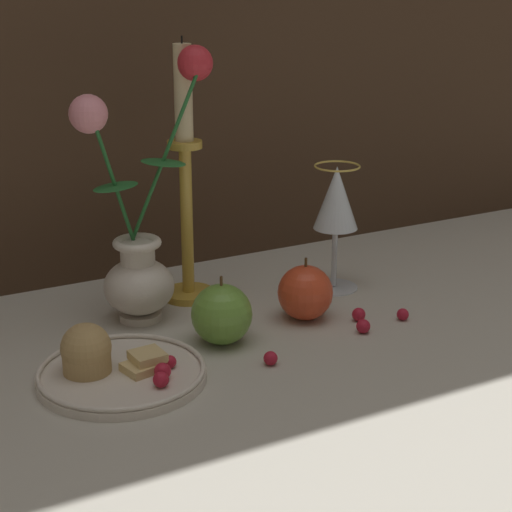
# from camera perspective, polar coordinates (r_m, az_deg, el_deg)

# --- Properties ---
(ground_plane) EXTENTS (2.40, 2.40, 0.00)m
(ground_plane) POSITION_cam_1_polar(r_m,az_deg,el_deg) (1.13, -1.15, -4.75)
(ground_plane) COLOR #B7B2A3
(ground_plane) RESTS_ON ground
(vase) EXTENTS (0.19, 0.09, 0.36)m
(vase) POSITION_cam_1_polar(r_m,az_deg,el_deg) (1.13, -7.80, 0.97)
(vase) COLOR silver
(vase) RESTS_ON ground_plane
(plate_with_pastries) EXTENTS (0.20, 0.20, 0.07)m
(plate_with_pastries) POSITION_cam_1_polar(r_m,az_deg,el_deg) (1.00, -9.57, -7.27)
(plate_with_pastries) COLOR silver
(plate_with_pastries) RESTS_ON ground_plane
(wine_glass) EXTENTS (0.07, 0.07, 0.19)m
(wine_glass) POSITION_cam_1_polar(r_m,az_deg,el_deg) (1.23, 5.36, 3.51)
(wine_glass) COLOR silver
(wine_glass) RESTS_ON ground_plane
(candlestick) EXTENTS (0.07, 0.07, 0.37)m
(candlestick) POSITION_cam_1_polar(r_m,az_deg,el_deg) (1.18, -4.70, 4.56)
(candlestick) COLOR gold
(candlestick) RESTS_ON ground_plane
(apple_beside_vase) EXTENTS (0.07, 0.07, 0.09)m
(apple_beside_vase) POSITION_cam_1_polar(r_m,az_deg,el_deg) (1.15, 3.30, -2.45)
(apple_beside_vase) COLOR #D14223
(apple_beside_vase) RESTS_ON ground_plane
(apple_near_glass) EXTENTS (0.08, 0.08, 0.09)m
(apple_near_glass) POSITION_cam_1_polar(r_m,az_deg,el_deg) (1.08, -2.30, -3.90)
(apple_near_glass) COLOR #669938
(apple_near_glass) RESTS_ON ground_plane
(berry_near_plate) EXTENTS (0.02, 0.02, 0.02)m
(berry_near_plate) POSITION_cam_1_polar(r_m,az_deg,el_deg) (1.12, 7.16, -4.67)
(berry_near_plate) COLOR #AD192D
(berry_near_plate) RESTS_ON ground_plane
(berry_front_center) EXTENTS (0.02, 0.02, 0.02)m
(berry_front_center) POSITION_cam_1_polar(r_m,az_deg,el_deg) (1.03, 0.98, -6.83)
(berry_front_center) COLOR #AD192D
(berry_front_center) RESTS_ON ground_plane
(berry_by_glass_stem) EXTENTS (0.02, 0.02, 0.02)m
(berry_by_glass_stem) POSITION_cam_1_polar(r_m,az_deg,el_deg) (1.12, -11.51, -5.06)
(berry_by_glass_stem) COLOR #AD192D
(berry_by_glass_stem) RESTS_ON ground_plane
(berry_under_candlestick) EXTENTS (0.02, 0.02, 0.02)m
(berry_under_candlestick) POSITION_cam_1_polar(r_m,az_deg,el_deg) (1.17, 9.76, -3.86)
(berry_under_candlestick) COLOR #AD192D
(berry_under_candlestick) RESTS_ON ground_plane
(berry_far_right) EXTENTS (0.02, 0.02, 0.02)m
(berry_far_right) POSITION_cam_1_polar(r_m,az_deg,el_deg) (1.16, 6.86, -3.90)
(berry_far_right) COLOR #AD192D
(berry_far_right) RESTS_ON ground_plane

